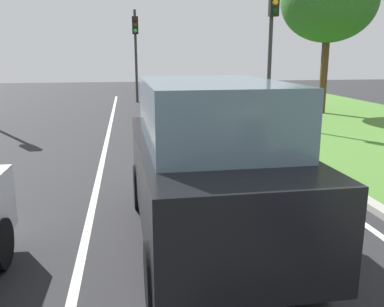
% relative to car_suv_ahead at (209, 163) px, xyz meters
% --- Properties ---
extents(ground_plane, '(60.00, 60.00, 0.00)m').
position_rel_car_suv_ahead_xyz_m(ground_plane, '(-1.05, 5.35, -1.17)').
color(ground_plane, '#262628').
extents(lane_line_center, '(0.12, 32.00, 0.01)m').
position_rel_car_suv_ahead_xyz_m(lane_line_center, '(-1.75, 5.35, -1.16)').
color(lane_line_center, silver).
rests_on(lane_line_center, ground).
extents(lane_line_right_edge, '(0.12, 32.00, 0.01)m').
position_rel_car_suv_ahead_xyz_m(lane_line_right_edge, '(2.55, 5.35, -1.16)').
color(lane_line_right_edge, silver).
rests_on(lane_line_right_edge, ground).
extents(curb_right, '(0.24, 48.00, 0.12)m').
position_rel_car_suv_ahead_xyz_m(curb_right, '(3.05, 5.35, -1.11)').
color(curb_right, '#9E9B93').
rests_on(curb_right, ground).
extents(car_suv_ahead, '(2.04, 4.54, 2.28)m').
position_rel_car_suv_ahead_xyz_m(car_suv_ahead, '(0.00, 0.00, 0.00)').
color(car_suv_ahead, black).
rests_on(car_suv_ahead, ground).
extents(traffic_light_near_right, '(0.32, 0.50, 4.92)m').
position_rel_car_suv_ahead_xyz_m(traffic_light_near_right, '(4.01, 9.17, 2.21)').
color(traffic_light_near_right, '#2D2D2D').
rests_on(traffic_light_near_right, ground).
extents(traffic_light_far_median, '(0.32, 0.50, 4.88)m').
position_rel_car_suv_ahead_xyz_m(traffic_light_far_median, '(-0.53, 17.80, 2.08)').
color(traffic_light_far_median, '#2D2D2D').
rests_on(traffic_light_far_median, ground).
extents(tree_roadside_far, '(4.00, 4.00, 6.47)m').
position_rel_car_suv_ahead_xyz_m(tree_roadside_far, '(7.43, 11.98, 3.58)').
color(tree_roadside_far, '#4C331E').
rests_on(tree_roadside_far, ground).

